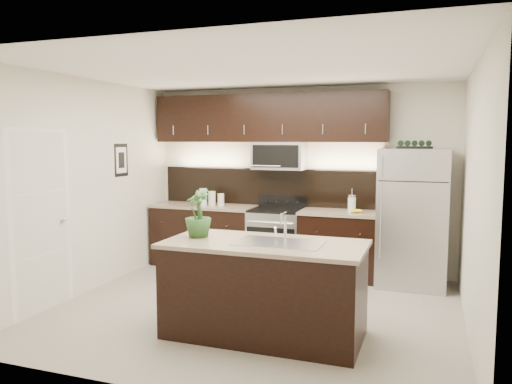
{
  "coord_description": "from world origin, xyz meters",
  "views": [
    {
      "loc": [
        1.85,
        -5.2,
        1.93
      ],
      "look_at": [
        -0.17,
        0.55,
        1.29
      ],
      "focal_mm": 35.0,
      "sensor_mm": 36.0,
      "label": 1
    }
  ],
  "objects": [
    {
      "name": "canisters",
      "position": [
        -1.3,
        1.65,
        1.05
      ],
      "size": [
        0.39,
        0.14,
        0.26
      ],
      "rotation": [
        0.0,
        0.0,
        0.13
      ],
      "color": "silver",
      "rests_on": "counter_run"
    },
    {
      "name": "bananas",
      "position": [
        0.86,
        1.61,
        0.97
      ],
      "size": [
        0.2,
        0.18,
        0.05
      ],
      "primitive_type": "ellipsoid",
      "rotation": [
        0.0,
        0.0,
        0.39
      ],
      "color": "gold",
      "rests_on": "counter_run"
    },
    {
      "name": "counter_run",
      "position": [
        -0.46,
        1.69,
        0.47
      ],
      "size": [
        3.51,
        0.65,
        0.94
      ],
      "color": "black",
      "rests_on": "ground"
    },
    {
      "name": "ground",
      "position": [
        0.0,
        0.0,
        0.0
      ],
      "size": [
        4.5,
        4.5,
        0.0
      ],
      "primitive_type": "plane",
      "color": "gray",
      "rests_on": "ground"
    },
    {
      "name": "room_walls",
      "position": [
        -0.11,
        -0.04,
        1.7
      ],
      "size": [
        4.52,
        4.02,
        2.71
      ],
      "color": "beige",
      "rests_on": "ground"
    },
    {
      "name": "refrigerator",
      "position": [
        1.64,
        1.63,
        0.91
      ],
      "size": [
        0.88,
        0.79,
        1.82
      ],
      "primitive_type": "cube",
      "color": "#B2B2B7",
      "rests_on": "ground"
    },
    {
      "name": "upper_fixtures",
      "position": [
        -0.43,
        1.84,
        2.14
      ],
      "size": [
        3.49,
        0.4,
        1.66
      ],
      "color": "black",
      "rests_on": "counter_run"
    },
    {
      "name": "plant",
      "position": [
        -0.38,
        -0.63,
        1.18
      ],
      "size": [
        0.36,
        0.36,
        0.49
      ],
      "primitive_type": "imported",
      "rotation": [
        0.0,
        0.0,
        -0.4
      ],
      "color": "#254C1E",
      "rests_on": "island"
    },
    {
      "name": "sink_faucet",
      "position": [
        0.49,
        -0.64,
        0.96
      ],
      "size": [
        0.84,
        0.5,
        0.28
      ],
      "color": "silver",
      "rests_on": "island"
    },
    {
      "name": "french_press",
      "position": [
        0.84,
        1.64,
        1.06
      ],
      "size": [
        0.11,
        0.11,
        0.32
      ],
      "rotation": [
        0.0,
        0.0,
        0.06
      ],
      "color": "silver",
      "rests_on": "counter_run"
    },
    {
      "name": "island",
      "position": [
        0.34,
        -0.65,
        0.47
      ],
      "size": [
        1.96,
        0.96,
        0.94
      ],
      "color": "black",
      "rests_on": "ground"
    },
    {
      "name": "wine_rack",
      "position": [
        1.64,
        1.63,
        1.87
      ],
      "size": [
        0.45,
        0.28,
        0.1
      ],
      "color": "black",
      "rests_on": "refrigerator"
    }
  ]
}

